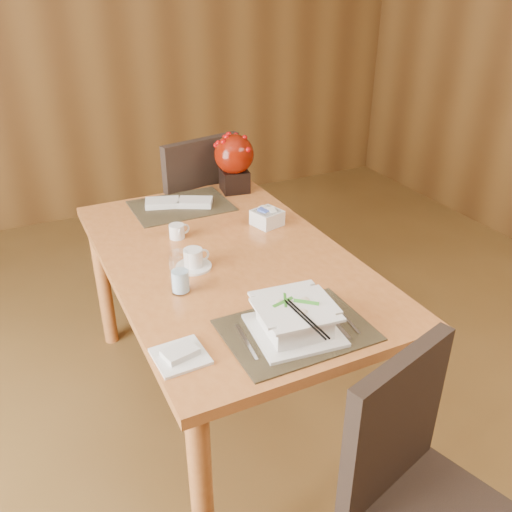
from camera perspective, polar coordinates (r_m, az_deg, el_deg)
name	(u,v)px	position (r m, az deg, el deg)	size (l,w,h in m)	color
ground	(296,502)	(2.22, 4.24, -24.42)	(6.00, 6.00, 0.00)	brown
back_wall	(87,24)	(4.21, -17.41, 22.30)	(5.00, 0.02, 2.80)	brown
dining_table	(228,277)	(2.18, -3.00, -2.23)	(0.90, 1.50, 0.75)	#BB6B33
placemat_near	(297,330)	(1.71, 4.30, -7.79)	(0.45, 0.33, 0.01)	black
placemat_far	(181,206)	(2.60, -7.88, 5.26)	(0.45, 0.33, 0.01)	black
soup_setting	(295,319)	(1.68, 4.08, -6.67)	(0.28, 0.28, 0.11)	white
coffee_cup	(193,260)	(2.05, -6.61, -0.41)	(0.14, 0.14, 0.08)	white
water_glass	(180,273)	(1.88, -8.03, -1.75)	(0.07, 0.07, 0.15)	silver
creamer_jug	(177,231)	(2.28, -8.33, 2.58)	(0.08, 0.08, 0.06)	white
sugar_caddy	(267,218)	(2.37, 1.18, 4.04)	(0.11, 0.11, 0.07)	white
berry_decor	(234,160)	(2.71, -2.31, 10.11)	(0.20, 0.20, 0.29)	black
napkins_far	(181,202)	(2.59, -7.88, 5.61)	(0.31, 0.11, 0.03)	silver
bread_plate	(180,356)	(1.62, -7.97, -10.40)	(0.15, 0.15, 0.01)	white
near_chair	(421,491)	(1.66, 16.99, -22.56)	(0.52, 0.52, 0.90)	black
far_chair	(193,211)	(3.02, -6.70, 4.71)	(0.55, 0.55, 0.99)	black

